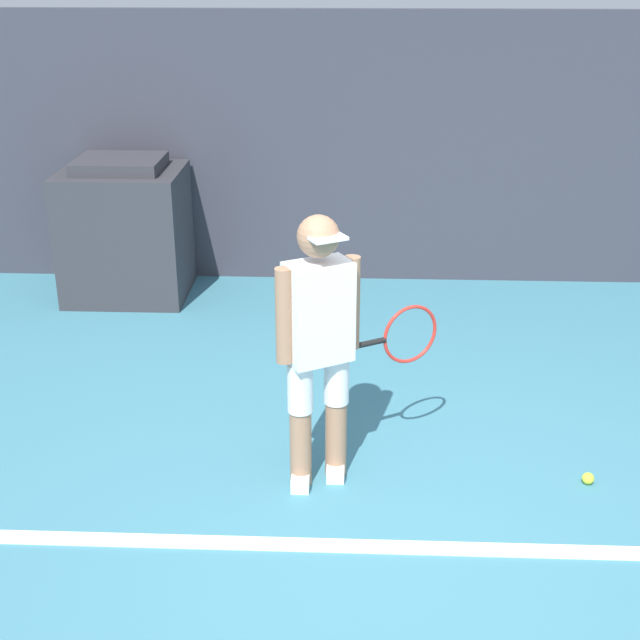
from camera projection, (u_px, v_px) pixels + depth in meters
The scene contains 6 objects.
ground_plane at pixel (382, 555), 4.41m from camera, with size 24.00×24.00×0.00m, color teal.
back_wall at pixel (375, 150), 7.61m from camera, with size 24.00×0.10×2.30m.
court_baseline at pixel (381, 547), 4.45m from camera, with size 21.60×0.10×0.01m.
tennis_player at pixel (321, 341), 4.71m from camera, with size 0.88×0.56×1.54m.
tennis_ball at pixel (588, 478), 4.97m from camera, with size 0.07×0.07×0.07m.
covered_chair at pixel (126, 231), 7.45m from camera, with size 0.99×0.83×1.18m.
Camera 1 is at (-0.15, -3.61, 2.80)m, focal length 50.00 mm.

